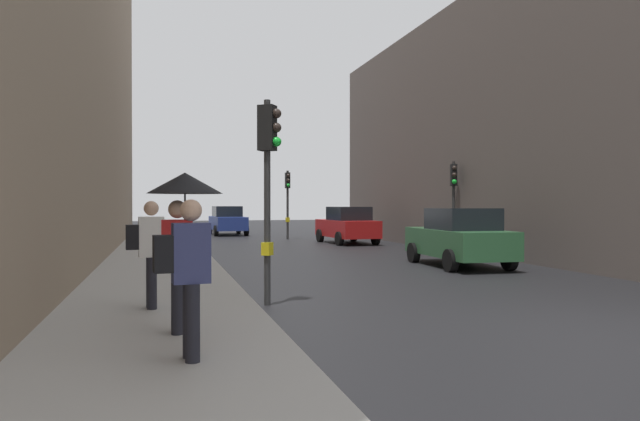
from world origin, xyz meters
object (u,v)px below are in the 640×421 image
(car_green_estate, at_px, (459,237))
(pedestrian_with_umbrella, at_px, (183,207))
(traffic_light_near_right, at_px, (268,164))
(car_red_sedan, at_px, (347,225))
(traffic_light_far_median, at_px, (288,192))
(car_blue_van, at_px, (228,221))
(pedestrian_with_grey_backpack, at_px, (187,269))
(traffic_light_mid_street, at_px, (454,190))
(pedestrian_with_black_backpack, at_px, (148,248))

(car_green_estate, xyz_separation_m, pedestrian_with_umbrella, (-8.39, -7.69, 0.96))
(traffic_light_near_right, xyz_separation_m, car_red_sedan, (6.68, 15.67, -1.75))
(traffic_light_far_median, xyz_separation_m, car_blue_van, (-2.61, 5.44, -1.66))
(traffic_light_far_median, height_order, pedestrian_with_grey_backpack, traffic_light_far_median)
(car_blue_van, bearing_deg, traffic_light_far_median, -64.37)
(traffic_light_near_right, distance_m, car_blue_van, 25.21)
(traffic_light_mid_street, xyz_separation_m, pedestrian_with_black_backpack, (-11.00, -9.97, -1.27))
(traffic_light_far_median, relative_size, pedestrian_with_grey_backpack, 2.08)
(car_green_estate, height_order, pedestrian_with_grey_backpack, pedestrian_with_grey_backpack)
(traffic_light_mid_street, relative_size, car_blue_van, 0.82)
(car_blue_van, relative_size, car_red_sedan, 0.99)
(traffic_light_near_right, distance_m, pedestrian_with_umbrella, 3.20)
(car_blue_van, height_order, pedestrian_with_black_backpack, pedestrian_with_black_backpack)
(traffic_light_far_median, xyz_separation_m, traffic_light_mid_street, (4.26, -10.32, -0.11))
(traffic_light_near_right, xyz_separation_m, pedestrian_with_black_backpack, (-2.12, -0.66, -1.46))
(traffic_light_far_median, relative_size, car_green_estate, 0.86)
(traffic_light_mid_street, xyz_separation_m, pedestrian_with_grey_backpack, (-10.52, -13.37, -1.27))
(traffic_light_far_median, xyz_separation_m, pedestrian_with_black_backpack, (-6.74, -20.29, -1.38))
(traffic_light_mid_street, distance_m, car_red_sedan, 6.91)
(traffic_light_mid_street, bearing_deg, pedestrian_with_umbrella, -131.36)
(traffic_light_near_right, distance_m, car_red_sedan, 17.13)
(car_red_sedan, bearing_deg, pedestrian_with_black_backpack, -118.33)
(traffic_light_mid_street, bearing_deg, car_blue_van, 113.54)
(traffic_light_mid_street, bearing_deg, traffic_light_far_median, 112.41)
(car_green_estate, xyz_separation_m, pedestrian_with_grey_backpack, (-8.40, -9.11, 0.29))
(car_red_sedan, relative_size, car_green_estate, 1.00)
(car_blue_van, bearing_deg, pedestrian_with_black_backpack, -99.12)
(traffic_light_near_right, distance_m, car_green_estate, 8.61)
(car_red_sedan, xyz_separation_m, pedestrian_with_grey_backpack, (-8.33, -19.73, 0.29))
(traffic_light_far_median, xyz_separation_m, pedestrian_with_umbrella, (-6.26, -22.27, -0.70))
(traffic_light_far_median, height_order, car_green_estate, traffic_light_far_median)
(pedestrian_with_black_backpack, relative_size, pedestrian_with_grey_backpack, 1.00)
(car_red_sedan, height_order, car_green_estate, same)
(car_blue_van, bearing_deg, pedestrian_with_umbrella, -97.50)
(traffic_light_near_right, height_order, car_blue_van, traffic_light_near_right)
(traffic_light_far_median, bearing_deg, car_green_estate, -81.68)
(pedestrian_with_grey_backpack, bearing_deg, traffic_light_near_right, 67.94)
(traffic_light_near_right, xyz_separation_m, pedestrian_with_grey_backpack, (-1.64, -4.06, -1.46))
(traffic_light_mid_street, height_order, pedestrian_with_black_backpack, traffic_light_mid_street)
(car_green_estate, bearing_deg, pedestrian_with_umbrella, -137.51)
(car_red_sedan, xyz_separation_m, car_green_estate, (0.07, -10.62, 0.00))
(traffic_light_mid_street, bearing_deg, car_green_estate, -116.52)
(car_blue_van, relative_size, pedestrian_with_umbrella, 2.00)
(car_green_estate, bearing_deg, pedestrian_with_grey_backpack, -132.67)
(traffic_light_mid_street, distance_m, car_blue_van, 17.26)
(car_blue_van, distance_m, car_green_estate, 20.57)
(car_blue_van, distance_m, car_red_sedan, 10.50)
(traffic_light_far_median, height_order, traffic_light_near_right, traffic_light_near_right)
(pedestrian_with_black_backpack, bearing_deg, car_blue_van, 80.88)
(traffic_light_far_median, relative_size, traffic_light_mid_street, 1.05)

